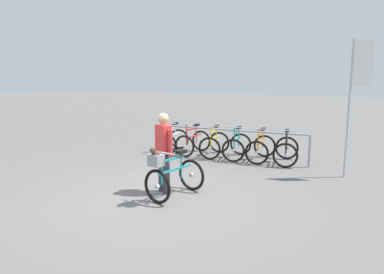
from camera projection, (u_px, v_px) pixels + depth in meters
ground_plane at (154, 197)px, 7.04m from camera, size 80.00×80.00×0.00m
bike_rack_rail at (227, 135)px, 10.16m from camera, size 4.61×0.08×0.88m
racked_bike_white at (173, 140)px, 11.15m from camera, size 0.75×1.14×0.97m
racked_bike_red at (193, 142)px, 10.86m from camera, size 0.76×1.14×0.97m
racked_bike_yellow at (215, 144)px, 10.57m from camera, size 0.75×1.16×0.98m
racked_bike_teal at (237, 146)px, 10.27m from camera, size 0.76×1.15×0.97m
racked_bike_orange at (261, 148)px, 9.98m from camera, size 0.69×1.11×0.97m
racked_bike_black at (286, 150)px, 9.69m from camera, size 0.81×1.19×0.98m
featured_bicycle at (171, 174)px, 6.88m from camera, size 0.90×1.25×1.09m
person_with_featured_bike at (164, 149)px, 7.16m from camera, size 0.47×0.34×1.64m
banner_flag at (357, 82)px, 7.99m from camera, size 0.45×0.05×3.20m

